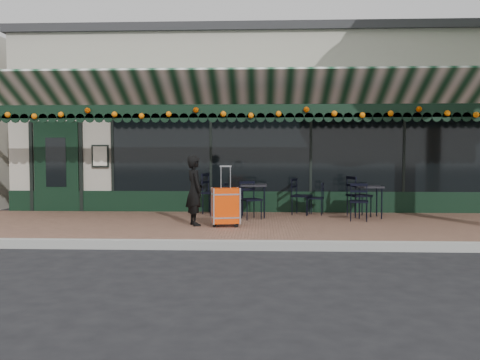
{
  "coord_description": "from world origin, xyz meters",
  "views": [
    {
      "loc": [
        0.24,
        -8.24,
        1.56
      ],
      "look_at": [
        -0.19,
        1.6,
        1.05
      ],
      "focal_mm": 38.0,
      "sensor_mm": 36.0,
      "label": 1
    }
  ],
  "objects_px": {
    "chair_b_front": "(251,200)",
    "chair_a_left": "(315,198)",
    "suitcase": "(226,206)",
    "chair_solo": "(214,193)",
    "chair_b_right": "(302,196)",
    "chair_a_front": "(359,202)",
    "chair_a_right": "(359,196)",
    "woman": "(195,191)",
    "chair_b_left": "(219,199)",
    "cafe_table_a": "(368,189)",
    "cafe_table_b": "(253,188)"
  },
  "relations": [
    {
      "from": "chair_a_left",
      "to": "chair_a_right",
      "type": "bearing_deg",
      "value": 86.49
    },
    {
      "from": "woman",
      "to": "chair_b_right",
      "type": "height_order",
      "value": "woman"
    },
    {
      "from": "cafe_table_a",
      "to": "chair_b_right",
      "type": "distance_m",
      "value": 1.51
    },
    {
      "from": "woman",
      "to": "chair_solo",
      "type": "relative_size",
      "value": 1.41
    },
    {
      "from": "chair_a_left",
      "to": "chair_b_left",
      "type": "bearing_deg",
      "value": -70.64
    },
    {
      "from": "chair_a_left",
      "to": "chair_b_right",
      "type": "height_order",
      "value": "chair_b_right"
    },
    {
      "from": "cafe_table_b",
      "to": "chair_b_right",
      "type": "height_order",
      "value": "chair_b_right"
    },
    {
      "from": "chair_b_left",
      "to": "chair_a_left",
      "type": "bearing_deg",
      "value": 105.61
    },
    {
      "from": "woman",
      "to": "chair_b_left",
      "type": "xyz_separation_m",
      "value": [
        0.34,
        1.58,
        -0.31
      ]
    },
    {
      "from": "chair_b_left",
      "to": "chair_b_right",
      "type": "bearing_deg",
      "value": 105.94
    },
    {
      "from": "suitcase",
      "to": "chair_solo",
      "type": "height_order",
      "value": "suitcase"
    },
    {
      "from": "chair_b_left",
      "to": "chair_solo",
      "type": "height_order",
      "value": "chair_solo"
    },
    {
      "from": "chair_b_front",
      "to": "woman",
      "type": "bearing_deg",
      "value": -165.32
    },
    {
      "from": "chair_a_right",
      "to": "chair_b_right",
      "type": "xyz_separation_m",
      "value": [
        -1.26,
        0.24,
        -0.03
      ]
    },
    {
      "from": "cafe_table_a",
      "to": "chair_b_right",
      "type": "xyz_separation_m",
      "value": [
        -1.43,
        0.45,
        -0.2
      ]
    },
    {
      "from": "cafe_table_a",
      "to": "chair_b_front",
      "type": "xyz_separation_m",
      "value": [
        -2.59,
        -0.37,
        -0.22
      ]
    },
    {
      "from": "chair_a_front",
      "to": "chair_a_right",
      "type": "bearing_deg",
      "value": 89.11
    },
    {
      "from": "cafe_table_b",
      "to": "chair_solo",
      "type": "height_order",
      "value": "chair_solo"
    },
    {
      "from": "chair_b_right",
      "to": "chair_solo",
      "type": "distance_m",
      "value": 2.05
    },
    {
      "from": "chair_b_front",
      "to": "chair_a_left",
      "type": "bearing_deg",
      "value": 1.88
    },
    {
      "from": "suitcase",
      "to": "cafe_table_a",
      "type": "distance_m",
      "value": 3.41
    },
    {
      "from": "woman",
      "to": "chair_b_front",
      "type": "bearing_deg",
      "value": -72.11
    },
    {
      "from": "chair_b_left",
      "to": "chair_solo",
      "type": "bearing_deg",
      "value": -149.56
    },
    {
      "from": "chair_a_left",
      "to": "chair_solo",
      "type": "xyz_separation_m",
      "value": [
        -2.36,
        0.1,
        0.11
      ]
    },
    {
      "from": "cafe_table_b",
      "to": "chair_solo",
      "type": "distance_m",
      "value": 1.1
    },
    {
      "from": "cafe_table_a",
      "to": "chair_a_front",
      "type": "bearing_deg",
      "value": -120.02
    },
    {
      "from": "suitcase",
      "to": "cafe_table_b",
      "type": "relative_size",
      "value": 1.6
    },
    {
      "from": "cafe_table_a",
      "to": "chair_a_right",
      "type": "relative_size",
      "value": 0.76
    },
    {
      "from": "chair_b_front",
      "to": "chair_b_right",
      "type": "bearing_deg",
      "value": 7.3
    },
    {
      "from": "chair_a_left",
      "to": "chair_b_right",
      "type": "bearing_deg",
      "value": -72.62
    },
    {
      "from": "chair_a_front",
      "to": "chair_b_left",
      "type": "distance_m",
      "value": 3.11
    },
    {
      "from": "chair_a_right",
      "to": "chair_b_front",
      "type": "bearing_deg",
      "value": 84.36
    },
    {
      "from": "chair_solo",
      "to": "woman",
      "type": "bearing_deg",
      "value": -170.0
    },
    {
      "from": "cafe_table_a",
      "to": "cafe_table_b",
      "type": "xyz_separation_m",
      "value": [
        -2.54,
        0.01,
        0.02
      ]
    },
    {
      "from": "cafe_table_b",
      "to": "chair_b_front",
      "type": "height_order",
      "value": "chair_b_front"
    },
    {
      "from": "cafe_table_a",
      "to": "chair_a_front",
      "type": "relative_size",
      "value": 0.89
    },
    {
      "from": "cafe_table_a",
      "to": "chair_b_left",
      "type": "height_order",
      "value": "chair_b_left"
    },
    {
      "from": "chair_b_front",
      "to": "chair_a_front",
      "type": "bearing_deg",
      "value": -32.16
    },
    {
      "from": "cafe_table_b",
      "to": "chair_solo",
      "type": "xyz_separation_m",
      "value": [
        -0.93,
        0.56,
        -0.17
      ]
    },
    {
      "from": "suitcase",
      "to": "chair_a_front",
      "type": "distance_m",
      "value": 2.9
    },
    {
      "from": "woman",
      "to": "chair_a_right",
      "type": "distance_m",
      "value": 3.85
    },
    {
      "from": "chair_b_left",
      "to": "chair_b_front",
      "type": "bearing_deg",
      "value": 60.53
    },
    {
      "from": "suitcase",
      "to": "chair_solo",
      "type": "relative_size",
      "value": 1.21
    },
    {
      "from": "cafe_table_a",
      "to": "chair_solo",
      "type": "bearing_deg",
      "value": 170.58
    },
    {
      "from": "chair_a_front",
      "to": "woman",
      "type": "bearing_deg",
      "value": -155.91
    },
    {
      "from": "cafe_table_b",
      "to": "chair_a_right",
      "type": "xyz_separation_m",
      "value": [
        2.38,
        0.2,
        -0.19
      ]
    },
    {
      "from": "chair_b_left",
      "to": "chair_a_right",
      "type": "bearing_deg",
      "value": 98.67
    },
    {
      "from": "chair_b_front",
      "to": "suitcase",
      "type": "bearing_deg",
      "value": -139.59
    },
    {
      "from": "suitcase",
      "to": "chair_b_right",
      "type": "xyz_separation_m",
      "value": [
        1.61,
        1.97,
        0.04
      ]
    },
    {
      "from": "cafe_table_b",
      "to": "cafe_table_a",
      "type": "bearing_deg",
      "value": -0.33
    }
  ]
}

